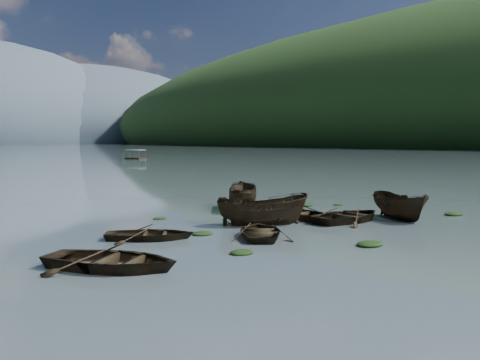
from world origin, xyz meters
TOP-DOWN VIEW (x-y plane):
  - ground_plane at (0.00, 0.00)m, footprint 2400.00×2400.00m
  - haze_mtn_d at (320.00, 900.00)m, footprint 520.00×520.00m
  - rowboat_0 at (-13.06, 2.23)m, footprint 5.85×6.11m
  - rowboat_1 at (-4.78, 4.00)m, footprint 4.82×5.08m
  - rowboat_2 at (-2.56, 6.56)m, footprint 5.23×4.07m
  - rowboat_3 at (0.67, 7.50)m, footprint 3.82×5.02m
  - rowboat_4 at (2.20, 4.72)m, footprint 5.20×3.85m
  - rowboat_5 at (5.18, 3.49)m, footprint 3.40×5.11m
  - rowboat_6 at (-9.31, 6.56)m, footprint 4.97×4.64m
  - rowboat_7 at (2.20, 10.98)m, footprint 5.09×4.37m
  - rowboat_8 at (0.42, 12.32)m, footprint 4.54×5.07m
  - weed_clump_0 at (-7.81, 1.49)m, footprint 1.02×0.84m
  - weed_clump_1 at (0.93, 6.61)m, footprint 1.02×0.81m
  - weed_clump_2 at (-2.42, -0.56)m, footprint 1.27×1.01m
  - weed_clump_3 at (7.30, 10.18)m, footprint 0.80×0.67m
  - weed_clump_4 at (9.20, 2.54)m, footprint 1.27×1.01m
  - weed_clump_5 at (-6.71, 6.10)m, footprint 1.07×0.86m
  - weed_clump_6 at (-5.90, 11.87)m, footprint 0.84×0.70m
  - weed_clump_7 at (5.30, 11.26)m, footprint 0.99×0.79m
  - pontoon_right at (36.66, 102.63)m, footprint 3.49×6.00m

SIDE VIEW (x-z plane):
  - ground_plane at x=0.00m, z-range 0.00..0.00m
  - haze_mtn_d at x=320.00m, z-range -110.00..110.00m
  - rowboat_0 at x=-13.06m, z-range -0.52..0.52m
  - rowboat_1 at x=-4.78m, z-range -0.43..0.43m
  - rowboat_2 at x=-2.56m, z-range -0.96..0.96m
  - rowboat_3 at x=0.67m, z-range -0.49..0.49m
  - rowboat_4 at x=2.20m, z-range -0.52..0.52m
  - rowboat_5 at x=5.18m, z-range -0.92..0.92m
  - rowboat_6 at x=-9.31m, z-range -0.42..0.42m
  - rowboat_7 at x=2.20m, z-range -0.44..0.44m
  - rowboat_8 at x=0.42m, z-range -0.96..0.96m
  - weed_clump_0 at x=-7.81m, z-range -0.11..0.11m
  - weed_clump_1 at x=0.93m, z-range -0.11..0.11m
  - weed_clump_2 at x=-2.42m, z-range -0.14..0.14m
  - weed_clump_3 at x=7.30m, z-range -0.09..0.09m
  - weed_clump_4 at x=9.20m, z-range -0.13..0.13m
  - weed_clump_5 at x=-6.71m, z-range -0.11..0.11m
  - weed_clump_6 at x=-5.90m, z-range -0.09..0.09m
  - weed_clump_7 at x=5.30m, z-range -0.11..0.11m
  - pontoon_right at x=36.66m, z-range -1.08..1.08m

